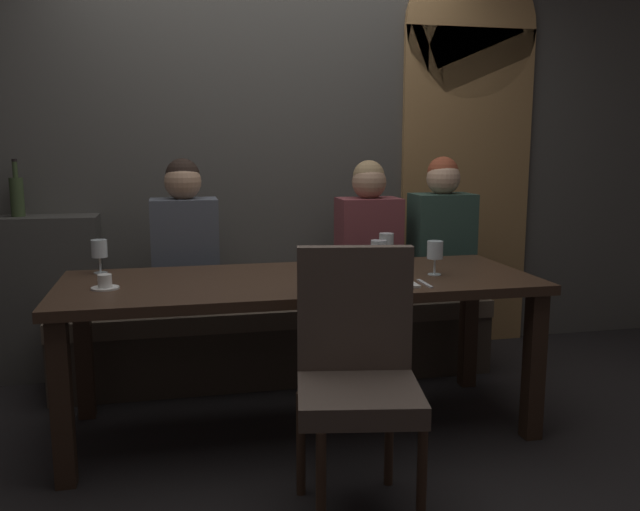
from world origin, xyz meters
TOP-DOWN VIEW (x-y plane):
  - ground at (0.00, 0.00)m, footprint 9.00×9.00m
  - back_wall_tiled at (0.00, 1.22)m, footprint 6.00×0.12m
  - arched_door at (1.35, 1.15)m, footprint 0.90×0.05m
  - back_counter at (-1.55, 1.04)m, footprint 1.10×0.28m
  - dining_table at (0.00, 0.00)m, footprint 2.20×0.84m
  - banquette_bench at (0.00, 0.70)m, footprint 2.50×0.44m
  - chair_near_side at (0.08, -0.72)m, footprint 0.51×0.51m
  - diner_redhead at (-0.51, 0.69)m, footprint 0.36×0.24m
  - diner_bearded at (0.55, 0.71)m, footprint 0.36×0.24m
  - diner_far_end at (1.00, 0.69)m, footprint 0.36×0.24m
  - wine_bottle_pale_label at (-1.44, 1.06)m, footprint 0.08×0.08m
  - wine_glass_end_left at (0.64, -0.07)m, footprint 0.08×0.08m
  - wine_glass_far_left at (-0.02, -0.34)m, footprint 0.08×0.08m
  - wine_glass_center_back at (-0.93, 0.32)m, footprint 0.08×0.08m
  - wine_glass_far_right at (0.39, 0.01)m, footprint 0.08×0.08m
  - wine_glass_near_right at (0.50, 0.25)m, footprint 0.08×0.08m
  - espresso_cup at (-0.87, -0.05)m, footprint 0.12×0.12m
  - dessert_plate at (0.38, -0.24)m, footprint 0.19×0.19m
  - fork_on_table at (0.52, -0.26)m, footprint 0.02×0.17m

SIDE VIEW (x-z plane):
  - ground at x=0.00m, z-range 0.00..0.00m
  - banquette_bench at x=0.00m, z-range 0.00..0.45m
  - back_counter at x=-1.55m, z-range 0.00..0.95m
  - chair_near_side at x=0.08m, z-range 0.07..1.05m
  - dining_table at x=0.00m, z-range 0.28..1.02m
  - fork_on_table at x=0.52m, z-range 0.74..0.75m
  - dessert_plate at x=0.38m, z-range 0.73..0.78m
  - espresso_cup at x=-0.87m, z-range 0.73..0.80m
  - diner_bearded at x=0.55m, z-range 0.43..1.24m
  - diner_redhead at x=-0.51m, z-range 0.43..1.26m
  - diner_far_end at x=1.00m, z-range 0.43..1.26m
  - wine_glass_end_left at x=0.64m, z-range 0.77..0.93m
  - wine_glass_center_back at x=-0.93m, z-range 0.77..0.93m
  - wine_glass_far_right at x=0.39m, z-range 0.77..0.93m
  - wine_glass_far_left at x=-0.02m, z-range 0.77..0.94m
  - wine_glass_near_right at x=0.50m, z-range 0.77..0.94m
  - wine_bottle_pale_label at x=-1.44m, z-range 0.91..1.23m
  - arched_door at x=1.35m, z-range 0.09..2.64m
  - back_wall_tiled at x=0.00m, z-range 0.00..3.00m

